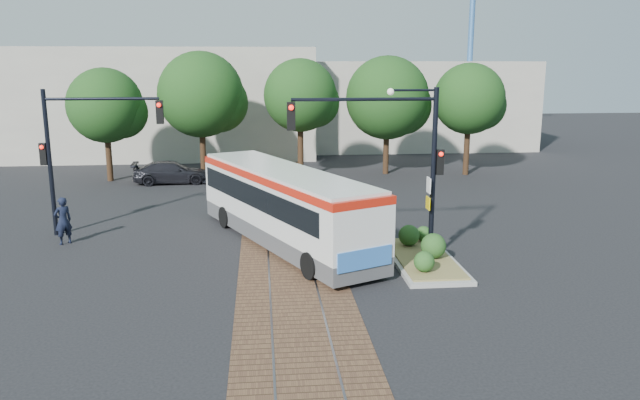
# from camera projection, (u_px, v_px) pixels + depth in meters

# --- Properties ---
(ground) EXTENTS (120.00, 120.00, 0.00)m
(ground) POSITION_uv_depth(u_px,v_px,m) (289.00, 258.00, 22.99)
(ground) COLOR black
(ground) RESTS_ON ground
(trackbed) EXTENTS (3.60, 40.00, 0.02)m
(trackbed) POSITION_uv_depth(u_px,v_px,m) (284.00, 229.00, 26.87)
(trackbed) COLOR brown
(trackbed) RESTS_ON ground
(tree_row) EXTENTS (26.40, 5.60, 7.67)m
(tree_row) POSITION_uv_depth(u_px,v_px,m) (295.00, 98.00, 37.98)
(tree_row) COLOR #382314
(tree_row) RESTS_ON ground
(warehouses) EXTENTS (40.00, 13.00, 8.00)m
(warehouses) POSITION_uv_depth(u_px,v_px,m) (265.00, 102.00, 50.01)
(warehouses) COLOR #ADA899
(warehouses) RESTS_ON ground
(crane) EXTENTS (8.00, 0.50, 18.00)m
(crane) POSITION_uv_depth(u_px,v_px,m) (472.00, 16.00, 55.29)
(crane) COLOR #3F72B2
(crane) RESTS_ON ground
(city_bus) EXTENTS (6.82, 11.15, 3.00)m
(city_bus) POSITION_uv_depth(u_px,v_px,m) (284.00, 203.00, 24.33)
(city_bus) COLOR #444447
(city_bus) RESTS_ON ground
(traffic_island) EXTENTS (2.20, 5.20, 1.13)m
(traffic_island) POSITION_uv_depth(u_px,v_px,m) (423.00, 253.00, 22.49)
(traffic_island) COLOR gray
(traffic_island) RESTS_ON ground
(signal_pole_main) EXTENTS (5.49, 0.46, 6.00)m
(signal_pole_main) POSITION_uv_depth(u_px,v_px,m) (400.00, 147.00, 21.65)
(signal_pole_main) COLOR black
(signal_pole_main) RESTS_ON ground
(signal_pole_left) EXTENTS (4.99, 0.34, 6.00)m
(signal_pole_left) POSITION_uv_depth(u_px,v_px,m) (77.00, 142.00, 25.24)
(signal_pole_left) COLOR black
(signal_pole_left) RESTS_ON ground
(officer) EXTENTS (0.82, 0.79, 1.89)m
(officer) POSITION_uv_depth(u_px,v_px,m) (63.00, 221.00, 24.49)
(officer) COLOR black
(officer) RESTS_ON ground
(parked_car) EXTENTS (4.60, 2.13, 1.30)m
(parked_car) POSITION_uv_depth(u_px,v_px,m) (172.00, 172.00, 36.72)
(parked_car) COLOR black
(parked_car) RESTS_ON ground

